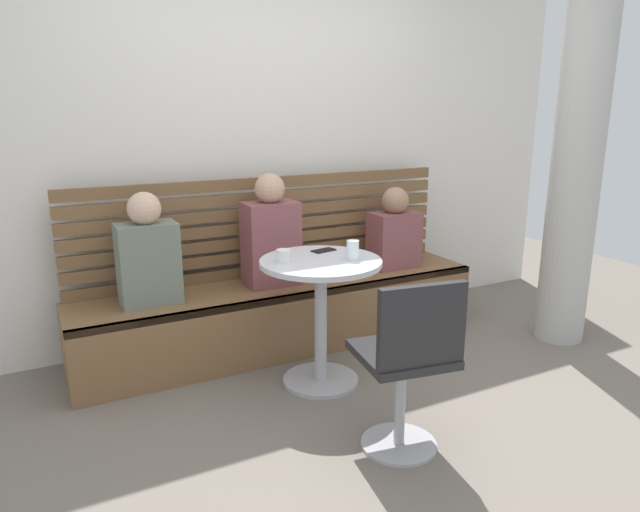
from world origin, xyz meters
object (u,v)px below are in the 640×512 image
Objects in this scene: cup_ceramic_white at (284,256)px; person_adult at (271,236)px; person_child_left at (394,233)px; cafe_table at (321,298)px; booth_bench at (284,315)px; person_child_middle at (148,255)px; white_chair at (409,361)px; phone_on_table at (324,250)px; cup_water_clear at (353,250)px.

person_adult is at bearing 74.04° from cup_ceramic_white.
cafe_table is at bearing -147.16° from person_child_left.
booth_bench is at bearing 66.15° from cup_ceramic_white.
booth_bench is 0.80m from cup_ceramic_white.
person_child_left is 0.87× the size of person_child_middle.
cup_ceramic_white is at bearing 166.57° from cafe_table.
white_chair is 1.02m from phone_on_table.
person_adult is 8.99× the size of cup_ceramic_white.
person_child_middle is (-0.85, 0.01, 0.51)m from booth_bench.
person_child_left is at bearing -73.66° from phone_on_table.
booth_bench is 0.99m from person_child_middle.
person_child_middle is at bearing 179.77° from person_child_left.
cup_water_clear reaches higher than phone_on_table.
phone_on_table is at bearing 57.25° from cafe_table.
booth_bench is 1.41m from white_chair.
phone_on_table is (0.11, 0.16, 0.23)m from cafe_table.
person_child_left reaches higher than phone_on_table.
person_child_middle is (-0.82, 0.59, 0.21)m from cafe_table.
person_child_middle is 1.02m from phone_on_table.
person_child_left is at bearing -0.23° from person_child_middle.
person_child_middle is at bearing 54.09° from phone_on_table.
white_chair is at bearing -90.72° from booth_bench.
person_child_left is 4.11× the size of phone_on_table.
white_chair is at bearing -59.24° from person_child_middle.
person_adult is at bearing 179.20° from person_child_left.
cup_water_clear is (0.36, -0.13, 0.02)m from cup_ceramic_white.
cup_water_clear is at bearing -20.69° from cup_ceramic_white.
person_adult is 0.45m from phone_on_table.
cup_water_clear is at bearing -34.63° from person_child_middle.
cafe_table is 9.25× the size of cup_ceramic_white.
person_adult is (-0.06, 1.40, 0.30)m from white_chair.
cup_ceramic_white reaches higher than phone_on_table.
booth_bench is 24.55× the size of cup_water_clear.
cafe_table is at bearing 90.96° from white_chair.
person_child_left reaches higher than white_chair.
white_chair is 1.44m from person_adult.
cafe_table is at bearing 150.73° from cup_water_clear.
cup_ceramic_white is (-1.10, -0.53, 0.08)m from person_child_left.
phone_on_table reaches higher than booth_bench.
booth_bench is 3.65× the size of cafe_table.
cafe_table is 0.81m from white_chair.
person_child_middle is at bearing 145.37° from cup_water_clear.
person_child_left is (0.88, 1.39, 0.23)m from white_chair.
white_chair is 1.65m from person_child_middle.
cafe_table is 1.08m from person_child_left.
person_adult reaches higher than white_chair.
person_child_middle reaches higher than person_child_left.
cup_water_clear is at bearing -73.53° from person_adult.
person_child_left is (0.87, 0.00, 0.47)m from booth_bench.
cafe_table is at bearing -85.47° from person_adult.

